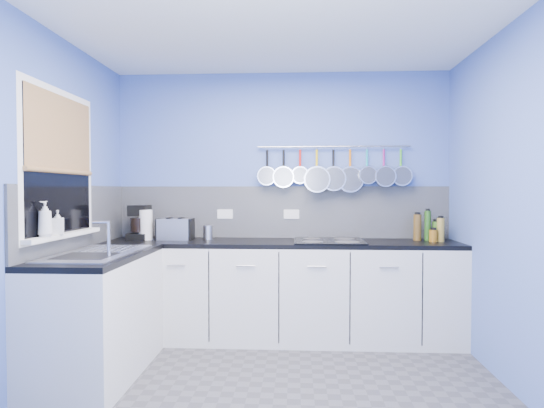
# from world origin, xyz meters

# --- Properties ---
(floor) EXTENTS (3.20, 3.00, 0.02)m
(floor) POSITION_xyz_m (0.00, 0.00, -0.01)
(floor) COLOR #47474C
(floor) RESTS_ON ground
(ceiling) EXTENTS (3.20, 3.00, 0.02)m
(ceiling) POSITION_xyz_m (0.00, 0.00, 2.51)
(ceiling) COLOR white
(ceiling) RESTS_ON ground
(wall_back) EXTENTS (3.20, 0.02, 2.50)m
(wall_back) POSITION_xyz_m (0.00, 1.51, 1.25)
(wall_back) COLOR #4C67B7
(wall_back) RESTS_ON ground
(wall_front) EXTENTS (3.20, 0.02, 2.50)m
(wall_front) POSITION_xyz_m (0.00, -1.51, 1.25)
(wall_front) COLOR #4C67B7
(wall_front) RESTS_ON ground
(wall_left) EXTENTS (0.02, 3.00, 2.50)m
(wall_left) POSITION_xyz_m (-1.61, 0.00, 1.25)
(wall_left) COLOR #4C67B7
(wall_left) RESTS_ON ground
(wall_right) EXTENTS (0.02, 3.00, 2.50)m
(wall_right) POSITION_xyz_m (1.61, 0.00, 1.25)
(wall_right) COLOR #4C67B7
(wall_right) RESTS_ON ground
(backsplash_back) EXTENTS (3.20, 0.02, 0.50)m
(backsplash_back) POSITION_xyz_m (0.00, 1.49, 1.15)
(backsplash_back) COLOR gray
(backsplash_back) RESTS_ON wall_back
(backsplash_left) EXTENTS (0.02, 1.80, 0.50)m
(backsplash_left) POSITION_xyz_m (-1.59, 0.60, 1.15)
(backsplash_left) COLOR gray
(backsplash_left) RESTS_ON wall_left
(cabinet_run_back) EXTENTS (3.20, 0.60, 0.86)m
(cabinet_run_back) POSITION_xyz_m (0.00, 1.20, 0.43)
(cabinet_run_back) COLOR silver
(cabinet_run_back) RESTS_ON ground
(worktop_back) EXTENTS (3.20, 0.60, 0.04)m
(worktop_back) POSITION_xyz_m (0.00, 1.20, 0.88)
(worktop_back) COLOR black
(worktop_back) RESTS_ON cabinet_run_back
(cabinet_run_left) EXTENTS (0.60, 1.20, 0.86)m
(cabinet_run_left) POSITION_xyz_m (-1.30, 0.30, 0.43)
(cabinet_run_left) COLOR silver
(cabinet_run_left) RESTS_ON ground
(worktop_left) EXTENTS (0.60, 1.20, 0.04)m
(worktop_left) POSITION_xyz_m (-1.30, 0.30, 0.88)
(worktop_left) COLOR black
(worktop_left) RESTS_ON cabinet_run_left
(window_frame) EXTENTS (0.01, 1.00, 1.10)m
(window_frame) POSITION_xyz_m (-1.58, 0.30, 1.55)
(window_frame) COLOR white
(window_frame) RESTS_ON wall_left
(window_glass) EXTENTS (0.01, 0.90, 1.00)m
(window_glass) POSITION_xyz_m (-1.57, 0.30, 1.55)
(window_glass) COLOR black
(window_glass) RESTS_ON wall_left
(bamboo_blind) EXTENTS (0.01, 0.90, 0.55)m
(bamboo_blind) POSITION_xyz_m (-1.56, 0.30, 1.77)
(bamboo_blind) COLOR #A6714D
(bamboo_blind) RESTS_ON wall_left
(window_sill) EXTENTS (0.10, 0.98, 0.03)m
(window_sill) POSITION_xyz_m (-1.55, 0.30, 1.04)
(window_sill) COLOR white
(window_sill) RESTS_ON wall_left
(sink_unit) EXTENTS (0.50, 0.95, 0.01)m
(sink_unit) POSITION_xyz_m (-1.30, 0.30, 0.90)
(sink_unit) COLOR silver
(sink_unit) RESTS_ON worktop_left
(mixer_tap) EXTENTS (0.12, 0.08, 0.26)m
(mixer_tap) POSITION_xyz_m (-1.14, 0.12, 1.03)
(mixer_tap) COLOR silver
(mixer_tap) RESTS_ON worktop_left
(socket_left) EXTENTS (0.15, 0.01, 0.09)m
(socket_left) POSITION_xyz_m (-0.55, 1.48, 1.13)
(socket_left) COLOR white
(socket_left) RESTS_ON backsplash_back
(socket_right) EXTENTS (0.15, 0.01, 0.09)m
(socket_right) POSITION_xyz_m (0.10, 1.48, 1.13)
(socket_right) COLOR white
(socket_right) RESTS_ON backsplash_back
(pot_rail) EXTENTS (1.45, 0.02, 0.02)m
(pot_rail) POSITION_xyz_m (0.50, 1.45, 1.78)
(pot_rail) COLOR silver
(pot_rail) RESTS_ON wall_back
(soap_bottle_a) EXTENTS (0.10, 0.10, 0.24)m
(soap_bottle_a) POSITION_xyz_m (-1.53, 0.02, 1.17)
(soap_bottle_a) COLOR white
(soap_bottle_a) RESTS_ON window_sill
(soap_bottle_b) EXTENTS (0.10, 0.10, 0.17)m
(soap_bottle_b) POSITION_xyz_m (-1.53, 0.18, 1.14)
(soap_bottle_b) COLOR white
(soap_bottle_b) RESTS_ON window_sill
(paper_towel) EXTENTS (0.13, 0.13, 0.28)m
(paper_towel) POSITION_xyz_m (-1.25, 1.22, 1.04)
(paper_towel) COLOR white
(paper_towel) RESTS_ON worktop_back
(coffee_maker) EXTENTS (0.19, 0.21, 0.32)m
(coffee_maker) POSITION_xyz_m (-1.32, 1.24, 1.06)
(coffee_maker) COLOR black
(coffee_maker) RESTS_ON worktop_back
(toaster) EXTENTS (0.31, 0.18, 0.20)m
(toaster) POSITION_xyz_m (-0.98, 1.25, 1.00)
(toaster) COLOR silver
(toaster) RESTS_ON worktop_back
(canister) EXTENTS (0.11, 0.11, 0.13)m
(canister) POSITION_xyz_m (-0.68, 1.28, 0.97)
(canister) COLOR silver
(canister) RESTS_ON worktop_back
(hob) EXTENTS (0.62, 0.55, 0.01)m
(hob) POSITION_xyz_m (0.44, 1.17, 0.91)
(hob) COLOR black
(hob) RESTS_ON worktop_back
(pan_0) EXTENTS (0.18, 0.08, 0.37)m
(pan_0) POSITION_xyz_m (-0.13, 1.44, 1.59)
(pan_0) COLOR silver
(pan_0) RESTS_ON pot_rail
(pan_1) EXTENTS (0.20, 0.10, 0.39)m
(pan_1) POSITION_xyz_m (0.02, 1.44, 1.58)
(pan_1) COLOR silver
(pan_1) RESTS_ON pot_rail
(pan_2) EXTENTS (0.16, 0.05, 0.35)m
(pan_2) POSITION_xyz_m (0.18, 1.44, 1.60)
(pan_2) COLOR silver
(pan_2) RESTS_ON pot_rail
(pan_3) EXTENTS (0.25, 0.13, 0.44)m
(pan_3) POSITION_xyz_m (0.34, 1.44, 1.56)
(pan_3) COLOR silver
(pan_3) RESTS_ON pot_rail
(pan_4) EXTENTS (0.24, 0.08, 0.43)m
(pan_4) POSITION_xyz_m (0.50, 1.44, 1.57)
(pan_4) COLOR silver
(pan_4) RESTS_ON pot_rail
(pan_5) EXTENTS (0.25, 0.07, 0.44)m
(pan_5) POSITION_xyz_m (0.66, 1.44, 1.56)
(pan_5) COLOR silver
(pan_5) RESTS_ON pot_rail
(pan_6) EXTENTS (0.17, 0.12, 0.36)m
(pan_6) POSITION_xyz_m (0.82, 1.44, 1.60)
(pan_6) COLOR silver
(pan_6) RESTS_ON pot_rail
(pan_7) EXTENTS (0.20, 0.12, 0.39)m
(pan_7) POSITION_xyz_m (0.98, 1.44, 1.59)
(pan_7) COLOR silver
(pan_7) RESTS_ON pot_rail
(pan_8) EXTENTS (0.19, 0.10, 0.38)m
(pan_8) POSITION_xyz_m (1.14, 1.44, 1.59)
(pan_8) COLOR silver
(pan_8) RESTS_ON pot_rail
(condiment_0) EXTENTS (0.07, 0.07, 0.17)m
(condiment_0) POSITION_xyz_m (1.44, 1.34, 0.99)
(condiment_0) COLOR #3F721E
(condiment_0) RESTS_ON worktop_back
(condiment_1) EXTENTS (0.06, 0.06, 0.27)m
(condiment_1) POSITION_xyz_m (1.36, 1.32, 1.04)
(condiment_1) COLOR #265919
(condiment_1) RESTS_ON worktop_back
(condiment_2) EXTENTS (0.07, 0.07, 0.24)m
(condiment_2) POSITION_xyz_m (1.26, 1.31, 1.02)
(condiment_2) COLOR brown
(condiment_2) RESTS_ON worktop_back
(condiment_3) EXTENTS (0.07, 0.07, 0.21)m
(condiment_3) POSITION_xyz_m (1.44, 1.22, 1.01)
(condiment_3) COLOR olive
(condiment_3) RESTS_ON worktop_back
(condiment_4) EXTENTS (0.07, 0.07, 0.11)m
(condiment_4) POSITION_xyz_m (1.37, 1.20, 0.95)
(condiment_4) COLOR #8C5914
(condiment_4) RESTS_ON worktop_back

